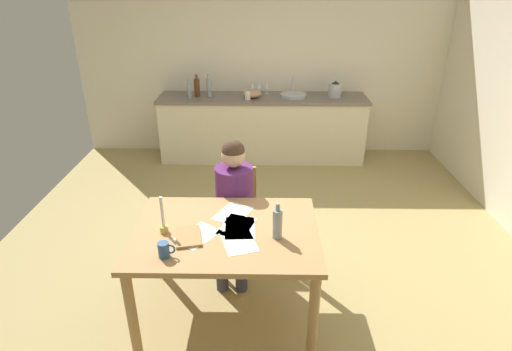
% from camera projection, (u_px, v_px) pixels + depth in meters
% --- Properties ---
extents(ground_plane, '(5.20, 5.20, 0.04)m').
position_uv_depth(ground_plane, '(262.00, 248.00, 4.04)').
color(ground_plane, tan).
extents(wall_back, '(5.20, 0.12, 2.60)m').
position_uv_depth(wall_back, '(263.00, 62.00, 5.81)').
color(wall_back, silver).
rests_on(wall_back, ground).
extents(kitchen_counter, '(2.86, 0.64, 0.90)m').
position_uv_depth(kitchen_counter, '(263.00, 128.00, 5.85)').
color(kitchen_counter, beige).
rests_on(kitchen_counter, ground).
extents(dining_table, '(1.31, 0.96, 0.75)m').
position_uv_depth(dining_table, '(227.00, 242.00, 2.96)').
color(dining_table, tan).
rests_on(dining_table, ground).
extents(chair_at_table, '(0.41, 0.41, 0.87)m').
position_uv_depth(chair_at_table, '(236.00, 211.00, 3.69)').
color(chair_at_table, tan).
rests_on(chair_at_table, ground).
extents(person_seated, '(0.33, 0.60, 1.19)m').
position_uv_depth(person_seated, '(234.00, 200.00, 3.47)').
color(person_seated, '#592666').
rests_on(person_seated, ground).
extents(coffee_mug, '(0.11, 0.07, 0.10)m').
position_uv_depth(coffee_mug, '(165.00, 250.00, 2.62)').
color(coffee_mug, '#33598C').
rests_on(coffee_mug, dining_table).
extents(candlestick, '(0.06, 0.06, 0.28)m').
position_uv_depth(candlestick, '(164.00, 223.00, 2.86)').
color(candlestick, gold).
rests_on(candlestick, dining_table).
extents(book_magazine, '(0.22, 0.28, 0.02)m').
position_uv_depth(book_magazine, '(189.00, 237.00, 2.83)').
color(book_magazine, '#A57D4A').
rests_on(book_magazine, dining_table).
extents(paper_letter, '(0.29, 0.35, 0.00)m').
position_uv_depth(paper_letter, '(239.00, 241.00, 2.79)').
color(paper_letter, white).
rests_on(paper_letter, dining_table).
extents(paper_bill, '(0.34, 0.36, 0.00)m').
position_uv_depth(paper_bill, '(198.00, 235.00, 2.86)').
color(paper_bill, white).
rests_on(paper_bill, dining_table).
extents(paper_envelope, '(0.32, 0.36, 0.00)m').
position_uv_depth(paper_envelope, '(234.00, 213.00, 3.13)').
color(paper_envelope, white).
rests_on(paper_envelope, dining_table).
extents(paper_receipt, '(0.22, 0.31, 0.00)m').
position_uv_depth(paper_receipt, '(241.00, 228.00, 2.94)').
color(paper_receipt, white).
rests_on(paper_receipt, dining_table).
extents(paper_notice, '(0.29, 0.35, 0.00)m').
position_uv_depth(paper_notice, '(237.00, 226.00, 2.97)').
color(paper_notice, white).
rests_on(paper_notice, dining_table).
extents(wine_bottle_on_table, '(0.07, 0.07, 0.27)m').
position_uv_depth(wine_bottle_on_table, '(278.00, 223.00, 2.79)').
color(wine_bottle_on_table, '#8C999E').
rests_on(wine_bottle_on_table, dining_table).
extents(sink_unit, '(0.36, 0.36, 0.24)m').
position_uv_depth(sink_unit, '(294.00, 95.00, 5.65)').
color(sink_unit, '#B2B7BC').
rests_on(sink_unit, kitchen_counter).
extents(bottle_oil, '(0.06, 0.06, 0.25)m').
position_uv_depth(bottle_oil, '(190.00, 90.00, 5.55)').
color(bottle_oil, '#8C999E').
rests_on(bottle_oil, kitchen_counter).
extents(bottle_vinegar, '(0.08, 0.08, 0.30)m').
position_uv_depth(bottle_vinegar, '(197.00, 87.00, 5.61)').
color(bottle_vinegar, '#593319').
rests_on(bottle_vinegar, kitchen_counter).
extents(bottle_wine_red, '(0.07, 0.07, 0.31)m').
position_uv_depth(bottle_wine_red, '(209.00, 87.00, 5.59)').
color(bottle_wine_red, '#8C999E').
rests_on(bottle_wine_red, kitchen_counter).
extents(mixing_bowl, '(0.25, 0.25, 0.11)m').
position_uv_depth(mixing_bowl, '(252.00, 93.00, 5.59)').
color(mixing_bowl, tan).
rests_on(mixing_bowl, kitchen_counter).
extents(stovetop_kettle, '(0.18, 0.18, 0.22)m').
position_uv_depth(stovetop_kettle, '(335.00, 90.00, 5.60)').
color(stovetop_kettle, '#B7BABF').
rests_on(stovetop_kettle, kitchen_counter).
extents(wine_glass_near_sink, '(0.07, 0.07, 0.15)m').
position_uv_depth(wine_glass_near_sink, '(267.00, 86.00, 5.75)').
color(wine_glass_near_sink, silver).
rests_on(wine_glass_near_sink, kitchen_counter).
extents(wine_glass_by_kettle, '(0.07, 0.07, 0.15)m').
position_uv_depth(wine_glass_by_kettle, '(259.00, 86.00, 5.75)').
color(wine_glass_by_kettle, silver).
rests_on(wine_glass_by_kettle, kitchen_counter).
extents(wine_glass_back_left, '(0.07, 0.07, 0.15)m').
position_uv_depth(wine_glass_back_left, '(253.00, 86.00, 5.75)').
color(wine_glass_back_left, silver).
rests_on(wine_glass_back_left, kitchen_counter).
extents(teacup_on_counter, '(0.12, 0.08, 0.10)m').
position_uv_depth(teacup_on_counter, '(248.00, 95.00, 5.51)').
color(teacup_on_counter, white).
rests_on(teacup_on_counter, kitchen_counter).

